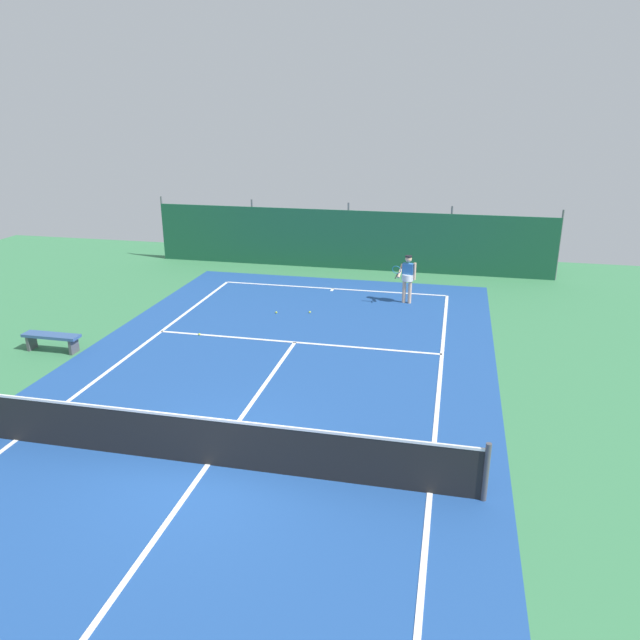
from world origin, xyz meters
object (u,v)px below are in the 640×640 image
at_px(tennis_ball_midcourt, 310,312).
at_px(tennis_net, 207,441).
at_px(tennis_player, 407,276).
at_px(tennis_ball_by_sideline, 276,312).
at_px(tennis_ball_near_player, 199,334).
at_px(parked_car, 453,240).
at_px(courtside_bench, 52,338).

bearing_deg(tennis_ball_midcourt, tennis_net, -88.79).
relative_size(tennis_player, tennis_ball_by_sideline, 24.85).
bearing_deg(tennis_ball_by_sideline, tennis_ball_midcourt, 14.13).
height_order(tennis_net, tennis_ball_near_player, tennis_net).
xyz_separation_m(tennis_ball_near_player, parked_car, (7.06, 11.21, 0.81)).
bearing_deg(tennis_net, courtside_bench, 145.35).
height_order(parked_car, courtside_bench, parked_car).
bearing_deg(tennis_ball_midcourt, tennis_player, 30.92).
xyz_separation_m(tennis_net, tennis_ball_near_player, (-2.88, 6.36, -0.48)).
xyz_separation_m(tennis_net, courtside_bench, (-6.31, 4.36, -0.14)).
xyz_separation_m(tennis_ball_by_sideline, parked_car, (5.42, 8.81, 0.81)).
distance_m(tennis_net, tennis_ball_near_player, 7.00).
relative_size(tennis_ball_near_player, tennis_ball_midcourt, 1.00).
distance_m(parked_car, courtside_bench, 16.88).
distance_m(tennis_ball_near_player, tennis_ball_midcourt, 3.79).
bearing_deg(tennis_ball_near_player, tennis_net, -65.63).
distance_m(tennis_player, tennis_ball_midcourt, 3.57).
distance_m(tennis_ball_near_player, parked_car, 13.27).
bearing_deg(tennis_player, tennis_net, 85.41).
xyz_separation_m(tennis_player, parked_car, (1.42, 6.77, -0.12)).
bearing_deg(tennis_ball_midcourt, parked_car, 62.90).
bearing_deg(tennis_player, tennis_ball_by_sideline, 36.68).
bearing_deg(parked_car, tennis_ball_midcourt, -123.97).
xyz_separation_m(tennis_net, tennis_player, (2.76, 10.80, 0.45)).
height_order(tennis_ball_near_player, tennis_ball_midcourt, same).
xyz_separation_m(tennis_net, tennis_ball_by_sideline, (-1.24, 8.77, -0.48)).
xyz_separation_m(parked_car, courtside_bench, (-10.49, -13.21, -0.46)).
distance_m(tennis_player, courtside_bench, 11.14).
bearing_deg(tennis_ball_by_sideline, tennis_player, 26.92).
xyz_separation_m(tennis_player, tennis_ball_midcourt, (-2.96, -1.77, -0.93)).
bearing_deg(tennis_net, parked_car, 76.62).
height_order(tennis_net, tennis_player, tennis_player).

